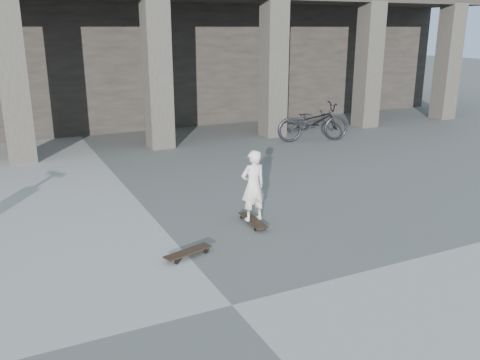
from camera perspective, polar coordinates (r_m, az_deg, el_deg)
name	(u,v)px	position (r m, az deg, el deg)	size (l,w,h in m)	color
ground	(232,305)	(6.29, -0.90, -13.87)	(90.00, 90.00, 0.00)	#494947
colonnade	(58,33)	(18.81, -19.73, 15.31)	(28.00, 8.82, 6.00)	black
longboard	(253,221)	(8.63, 1.46, -4.58)	(0.24, 0.85, 0.08)	black
skateboard_spare	(188,252)	(7.49, -5.87, -8.09)	(0.78, 0.40, 0.09)	black
child	(253,186)	(8.42, 1.49, -0.64)	(0.44, 0.29, 1.21)	beige
bicycle	(313,122)	(15.01, 8.21, 6.45)	(0.74, 2.13, 1.12)	black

